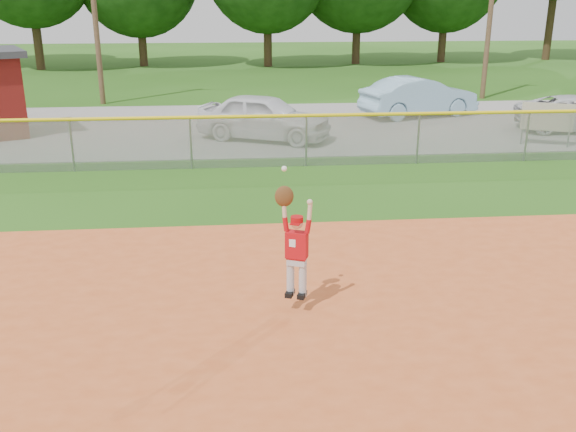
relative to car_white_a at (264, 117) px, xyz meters
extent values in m
plane|color=#245112|center=(1.02, -13.63, -0.81)|extent=(120.00, 120.00, 0.00)
cube|color=gray|center=(1.02, 2.37, -0.80)|extent=(44.00, 10.00, 0.03)
imported|color=silver|center=(0.00, 0.00, 0.00)|extent=(4.94, 3.59, 1.56)
imported|color=#87B2CA|center=(6.54, 3.86, 0.01)|extent=(5.07, 3.03, 1.58)
cylinder|color=gray|center=(8.53, -1.53, -0.27)|extent=(0.05, 0.05, 1.09)
cylinder|color=gray|center=(9.85, -2.13, -0.27)|extent=(0.05, 0.05, 1.09)
cube|color=beige|center=(9.19, -1.83, 0.18)|extent=(1.50, 0.72, 0.90)
cube|color=gray|center=(1.02, -3.63, -0.06)|extent=(40.00, 0.03, 1.50)
cylinder|color=yellow|center=(1.02, -3.63, 0.69)|extent=(40.00, 0.10, 0.10)
cylinder|color=gray|center=(-5.64, -3.63, -0.06)|extent=(0.06, 0.06, 1.50)
cylinder|color=gray|center=(-2.31, -3.63, -0.06)|extent=(0.06, 0.06, 1.50)
cylinder|color=gray|center=(1.02, -3.63, -0.06)|extent=(0.06, 0.06, 1.50)
cylinder|color=gray|center=(4.36, -3.63, -0.06)|extent=(0.06, 0.06, 1.50)
cylinder|color=gray|center=(7.69, -3.63, -0.06)|extent=(0.06, 0.06, 1.50)
cylinder|color=#4C3823|center=(-6.98, 8.37, 3.69)|extent=(0.24, 0.24, 9.00)
cylinder|color=#4C3823|center=(11.02, 8.37, 3.69)|extent=(0.24, 0.24, 9.00)
cylinder|color=#422D1C|center=(-13.60, 22.90, 1.40)|extent=(0.56, 0.56, 4.43)
cylinder|color=#422D1C|center=(-7.05, 24.54, 1.24)|extent=(0.56, 0.56, 4.11)
cylinder|color=#422D1C|center=(1.56, 23.51, 1.51)|extent=(0.56, 0.56, 4.64)
cylinder|color=#422D1C|center=(7.94, 24.71, 1.63)|extent=(0.56, 0.56, 4.89)
cylinder|color=#422D1C|center=(14.46, 25.38, 1.58)|extent=(0.56, 0.56, 4.78)
cylinder|color=#422D1C|center=(22.95, 26.31, 2.18)|extent=(0.56, 0.56, 5.99)
cylinder|color=silver|center=(-0.29, -12.65, -0.25)|extent=(0.16, 0.16, 0.56)
cylinder|color=silver|center=(-0.10, -12.72, -0.25)|extent=(0.16, 0.16, 0.56)
cube|color=black|center=(-0.30, -12.68, -0.49)|extent=(0.19, 0.25, 0.08)
cube|color=black|center=(-0.11, -12.75, -0.49)|extent=(0.19, 0.25, 0.08)
cube|color=silver|center=(-0.19, -12.69, 0.06)|extent=(0.33, 0.25, 0.11)
cube|color=maroon|center=(-0.19, -12.69, 0.13)|extent=(0.34, 0.27, 0.04)
cube|color=#B40C13|center=(-0.19, -12.69, 0.34)|extent=(0.38, 0.29, 0.42)
cube|color=white|center=(-0.27, -12.76, 0.39)|extent=(0.10, 0.04, 0.12)
sphere|color=beige|center=(-0.19, -12.69, 0.70)|extent=(0.25, 0.25, 0.19)
cylinder|color=#A90A0C|center=(-0.19, -12.69, 0.76)|extent=(0.25, 0.25, 0.09)
cube|color=#A90A0C|center=(-0.23, -12.78, 0.72)|extent=(0.18, 0.16, 0.02)
cylinder|color=#B40C13|center=(-0.36, -12.62, 0.66)|extent=(0.13, 0.11, 0.23)
cylinder|color=beige|center=(-0.38, -12.61, 0.90)|extent=(0.10, 0.09, 0.25)
ellipsoid|color=#4C2D14|center=(-0.38, -12.61, 1.11)|extent=(0.32, 0.23, 0.33)
sphere|color=white|center=(-0.38, -12.61, 1.54)|extent=(0.11, 0.11, 0.08)
cylinder|color=#B40C13|center=(-0.03, -12.75, 0.66)|extent=(0.13, 0.11, 0.23)
cylinder|color=beige|center=(-0.01, -12.76, 0.90)|extent=(0.10, 0.09, 0.25)
sphere|color=beige|center=(-0.01, -12.76, 1.05)|extent=(0.12, 0.12, 0.09)
camera|label=1|loc=(-1.16, -21.85, 4.03)|focal=40.00mm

